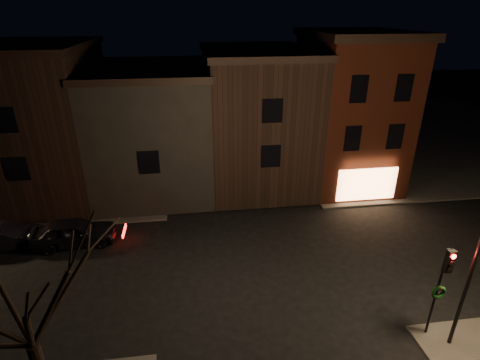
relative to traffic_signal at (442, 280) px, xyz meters
name	(u,v)px	position (x,y,z in m)	size (l,w,h in m)	color
ground	(262,263)	(-5.60, 5.51, -2.81)	(120.00, 120.00, 0.00)	black
sidewalk_far_right	(411,131)	(14.40, 25.51, -2.75)	(30.00, 30.00, 0.12)	#2D2B28
sidewalk_far_left	(9,149)	(-25.60, 25.51, -2.75)	(30.00, 30.00, 0.12)	#2D2B28
corner_building	(350,109)	(2.40, 14.98, 2.59)	(6.50, 8.50, 10.50)	#3F150B
row_building_a	(256,117)	(-4.10, 16.01, 2.03)	(7.30, 10.30, 9.40)	black
row_building_b	(154,127)	(-11.35, 16.01, 1.53)	(7.80, 10.30, 8.40)	black
row_building_c	(42,121)	(-18.60, 16.01, 2.28)	(7.30, 10.30, 9.90)	black
traffic_signal	(442,280)	(0.00, 0.00, 0.00)	(0.58, 0.38, 4.05)	black
bare_tree_left	(13,285)	(-13.60, -1.49, 2.63)	(5.60, 5.60, 7.50)	black
parked_car_a	(74,232)	(-15.47, 8.67, -2.05)	(1.78, 4.43, 1.51)	black
parked_car_b	(3,237)	(-19.23, 8.84, -2.13)	(1.44, 4.14, 1.37)	black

